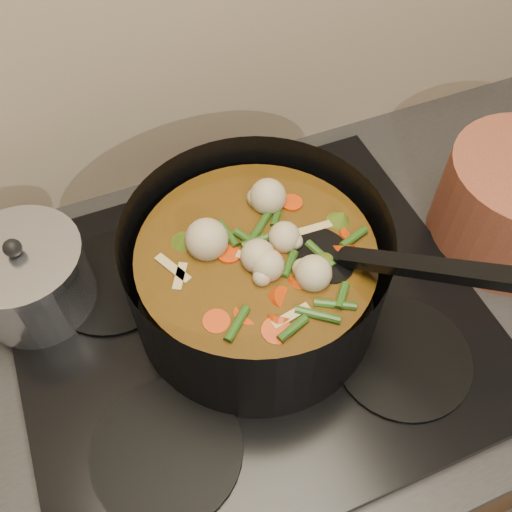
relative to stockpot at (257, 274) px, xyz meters
name	(u,v)px	position (x,y,z in m)	size (l,w,h in m)	color
counter	(253,434)	(-0.01, -0.02, -0.55)	(2.64, 0.64, 0.91)	brown
stovetop	(251,321)	(-0.01, -0.02, -0.08)	(0.62, 0.54, 0.03)	black
stockpot	(257,274)	(0.00, 0.00, 0.00)	(0.42, 0.43, 0.24)	black
saucepan	(29,278)	(-0.27, 0.12, -0.02)	(0.16, 0.16, 0.13)	silver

